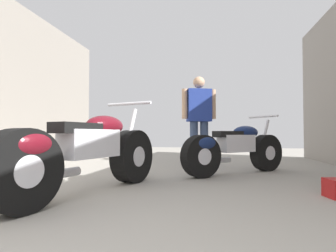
{
  "coord_description": "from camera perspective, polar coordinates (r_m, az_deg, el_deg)",
  "views": [
    {
      "loc": [
        0.69,
        -0.29,
        0.61
      ],
      "look_at": [
        0.04,
        3.52,
        0.72
      ],
      "focal_mm": 28.65,
      "sensor_mm": 36.0,
      "label": 1
    }
  ],
  "objects": [
    {
      "name": "mechanic_in_blue",
      "position": [
        5.5,
        6.61,
        2.48
      ],
      "size": [
        0.71,
        0.39,
        1.78
      ],
      "color": "#384766",
      "rests_on": "ground_plane"
    },
    {
      "name": "ground_plane",
      "position": [
        3.81,
        -0.81,
        -10.88
      ],
      "size": [
        16.37,
        16.37,
        0.0
      ],
      "primitive_type": "plane",
      "color": "#9E998E"
    },
    {
      "name": "motorcycle_black_naked",
      "position": [
        4.19,
        13.88,
        -4.66
      ],
      "size": [
        1.59,
        1.39,
        0.91
      ],
      "color": "black",
      "rests_on": "ground_plane"
    },
    {
      "name": "motorcycle_maroon_cruiser",
      "position": [
        2.81,
        -16.88,
        -5.46
      ],
      "size": [
        0.92,
        2.1,
        1.0
      ],
      "color": "black",
      "rests_on": "ground_plane"
    }
  ]
}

